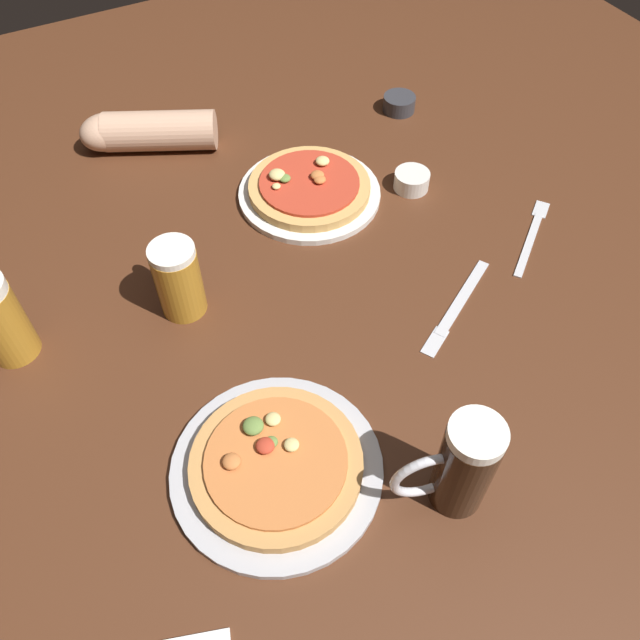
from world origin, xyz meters
TOP-DOWN VIEW (x-y plane):
  - ground_plane at (0.00, 0.00)m, footprint 2.40×2.40m
  - pizza_plate_near at (-0.17, -0.19)m, footprint 0.29×0.29m
  - pizza_plate_far at (0.13, 0.29)m, footprint 0.27×0.27m
  - beer_mug_dark at (-0.18, 0.15)m, footprint 0.07×0.13m
  - beer_mug_amber at (0.02, -0.33)m, footprint 0.13×0.07m
  - ramekin_sauce at (0.32, 0.22)m, footprint 0.07×0.07m
  - ramekin_butter at (0.44, 0.45)m, footprint 0.07×0.07m
  - fork_left at (0.44, 0.00)m, footprint 0.18×0.14m
  - knife_right at (0.22, -0.07)m, footprint 0.21×0.14m
  - diner_arm at (-0.09, 0.58)m, footprint 0.27×0.17m

SIDE VIEW (x-z plane):
  - ground_plane at x=0.00m, z-range -0.03..0.00m
  - fork_left at x=0.44m, z-range 0.00..0.01m
  - knife_right at x=0.22m, z-range 0.00..0.01m
  - pizza_plate_near at x=-0.17m, z-range -0.01..0.04m
  - pizza_plate_far at x=0.13m, z-range -0.01..0.04m
  - ramekin_butter at x=0.44m, z-range 0.00..0.03m
  - ramekin_sauce at x=0.32m, z-range 0.00..0.03m
  - diner_arm at x=-0.09m, z-range 0.00..0.08m
  - beer_mug_dark at x=-0.18m, z-range 0.00..0.13m
  - beer_mug_amber at x=0.02m, z-range 0.00..0.17m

